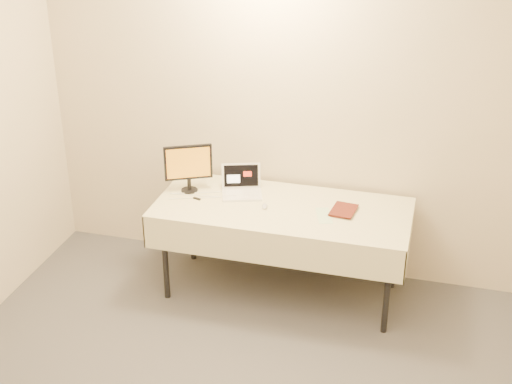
% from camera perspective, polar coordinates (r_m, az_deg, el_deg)
% --- Properties ---
extents(back_wall, '(4.00, 0.10, 2.70)m').
position_cam_1_polar(back_wall, '(5.36, 3.36, 6.79)').
color(back_wall, beige).
rests_on(back_wall, ground).
extents(table, '(1.86, 0.81, 0.74)m').
position_cam_1_polar(table, '(5.22, 2.11, -1.80)').
color(table, black).
rests_on(table, ground).
extents(laptop, '(0.36, 0.34, 0.20)m').
position_cam_1_polar(laptop, '(5.38, -1.16, 0.43)').
color(laptop, white).
rests_on(laptop, table).
extents(monitor, '(0.33, 0.18, 0.37)m').
position_cam_1_polar(monitor, '(5.36, -5.44, 2.19)').
color(monitor, black).
rests_on(monitor, table).
extents(book, '(0.17, 0.04, 0.23)m').
position_cam_1_polar(book, '(5.13, 6.16, -0.29)').
color(book, maroon).
rests_on(book, table).
extents(alarm_clock, '(0.14, 0.07, 0.06)m').
position_cam_1_polar(alarm_clock, '(5.52, -1.33, 0.86)').
color(alarm_clock, black).
rests_on(alarm_clock, table).
extents(clicker, '(0.06, 0.09, 0.02)m').
position_cam_1_polar(clicker, '(5.18, 0.70, -1.13)').
color(clicker, '#BCBCBF').
rests_on(clicker, table).
extents(paper_form, '(0.17, 0.26, 0.00)m').
position_cam_1_polar(paper_form, '(5.09, 5.46, -1.88)').
color(paper_form, '#C6ECBC').
rests_on(paper_form, table).
extents(usb_dongle, '(0.06, 0.04, 0.01)m').
position_cam_1_polar(usb_dongle, '(5.32, -4.76, -0.53)').
color(usb_dongle, black).
rests_on(usb_dongle, table).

